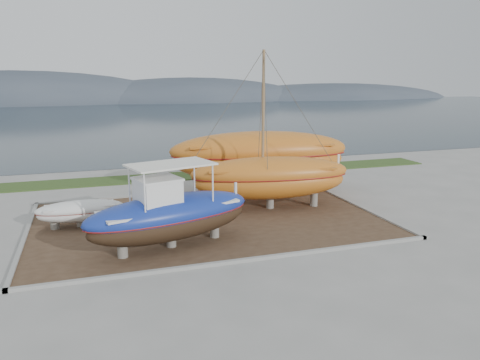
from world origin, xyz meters
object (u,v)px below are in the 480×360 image
object	(u,v)px
white_dinghy	(80,214)
orange_sailboat	(271,132)
blue_caique	(170,206)
orange_bare_hull	(260,162)

from	to	relation	value
white_dinghy	orange_sailboat	bearing A→B (deg)	-1.33
white_dinghy	orange_sailboat	distance (m)	11.21
blue_caique	white_dinghy	xyz separation A→B (m)	(-3.92, 4.37, -1.26)
orange_sailboat	orange_bare_hull	distance (m)	4.90
orange_sailboat	orange_bare_hull	bearing A→B (deg)	85.92
blue_caique	orange_bare_hull	bearing A→B (deg)	32.97
blue_caique	orange_bare_hull	world-z (taller)	orange_bare_hull
white_dinghy	orange_bare_hull	distance (m)	12.24
white_dinghy	orange_bare_hull	world-z (taller)	orange_bare_hull
blue_caique	white_dinghy	distance (m)	6.00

